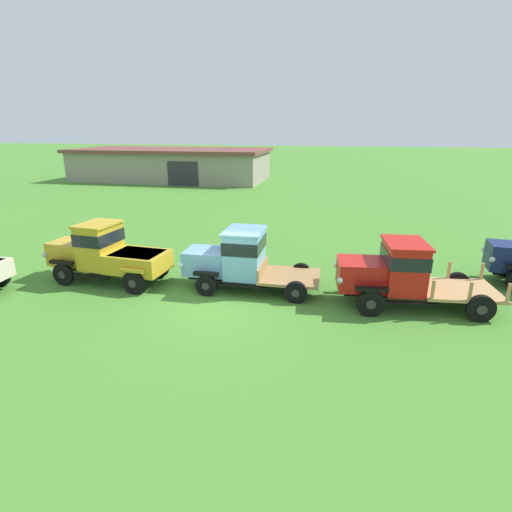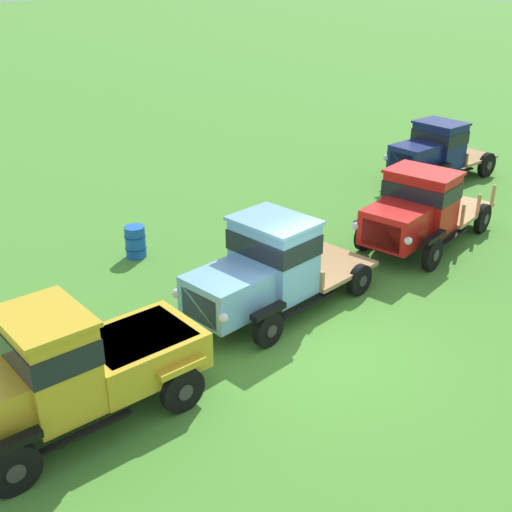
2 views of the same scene
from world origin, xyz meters
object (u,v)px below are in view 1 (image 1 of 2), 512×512
object	(u,v)px
oil_drum_beside_row	(256,242)
vintage_truck_midrow_center	(239,258)
vintage_truck_second_in_line	(106,253)
vintage_truck_far_side	(397,272)
farm_shed	(172,164)

from	to	relation	value
oil_drum_beside_row	vintage_truck_midrow_center	bearing A→B (deg)	-85.99
vintage_truck_second_in_line	vintage_truck_far_side	bearing A→B (deg)	0.16
vintage_truck_second_in_line	vintage_truck_midrow_center	size ratio (longest dim) A/B	0.98
farm_shed	vintage_truck_second_in_line	world-z (taller)	farm_shed
oil_drum_beside_row	vintage_truck_second_in_line	bearing A→B (deg)	-134.08
farm_shed	oil_drum_beside_row	bearing A→B (deg)	-58.95
vintage_truck_midrow_center	vintage_truck_far_side	bearing A→B (deg)	-3.60
farm_shed	vintage_truck_far_side	size ratio (longest dim) A/B	4.01
farm_shed	vintage_truck_far_side	distance (m)	36.21
vintage_truck_second_in_line	vintage_truck_midrow_center	world-z (taller)	vintage_truck_second_in_line
vintage_truck_second_in_line	farm_shed	bearing A→B (deg)	108.85
vintage_truck_second_in_line	vintage_truck_far_side	size ratio (longest dim) A/B	0.92
oil_drum_beside_row	farm_shed	bearing A→B (deg)	121.05
farm_shed	vintage_truck_midrow_center	xyz separation A→B (m)	(15.26, -29.37, -0.58)
vintage_truck_second_in_line	vintage_truck_far_side	xyz separation A→B (m)	(10.53, 0.03, 0.02)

